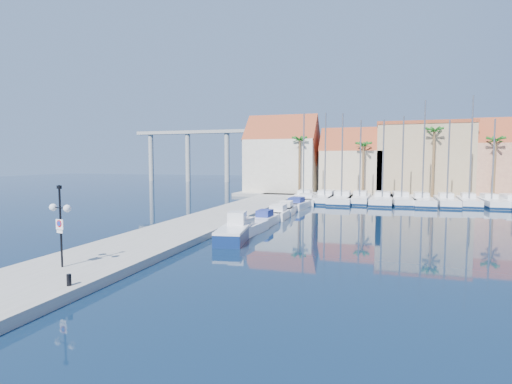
{
  "coord_description": "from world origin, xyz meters",
  "views": [
    {
      "loc": [
        6.15,
        -22.04,
        5.94
      ],
      "look_at": [
        -4.72,
        13.6,
        3.0
      ],
      "focal_mm": 28.0,
      "sensor_mm": 36.0,
      "label": 1
    }
  ],
  "objects": [
    {
      "name": "sailboat_4",
      "position": [
        6.89,
        35.68,
        0.56
      ],
      "size": [
        3.59,
        11.07,
        11.47
      ],
      "rotation": [
        0.0,
        0.0,
        -0.07
      ],
      "color": "white",
      "rests_on": "ground"
    },
    {
      "name": "motorboat_west_0",
      "position": [
        -3.98,
        8.03,
        0.51
      ],
      "size": [
        2.43,
        6.15,
        1.4
      ],
      "rotation": [
        0.0,
        0.0,
        -0.09
      ],
      "color": "white",
      "rests_on": "ground"
    },
    {
      "name": "bollard",
      "position": [
        -6.6,
        -8.16,
        0.76
      ],
      "size": [
        0.21,
        0.21,
        0.51
      ],
      "primitive_type": "cylinder",
      "color": "black",
      "rests_on": "quay_west"
    },
    {
      "name": "palm_0",
      "position": [
        -6.0,
        42.0,
        9.08
      ],
      "size": [
        2.6,
        2.6,
        10.15
      ],
      "color": "brown",
      "rests_on": "shore_north"
    },
    {
      "name": "building_2",
      "position": [
        13.0,
        48.0,
        6.26
      ],
      "size": [
        14.2,
        10.2,
        11.5
      ],
      "color": "tan",
      "rests_on": "shore_north"
    },
    {
      "name": "motorboat_west_1",
      "position": [
        -3.73,
        13.61,
        0.51
      ],
      "size": [
        1.85,
        5.35,
        1.4
      ],
      "rotation": [
        0.0,
        0.0,
        -0.03
      ],
      "color": "white",
      "rests_on": "ground"
    },
    {
      "name": "sailboat_8",
      "position": [
        17.78,
        36.5,
        0.64
      ],
      "size": [
        3.02,
        9.04,
        14.35
      ],
      "rotation": [
        0.0,
        0.0,
        -0.07
      ],
      "color": "white",
      "rests_on": "ground"
    },
    {
      "name": "building_3",
      "position": [
        25.0,
        47.0,
        5.86
      ],
      "size": [
        10.3,
        8.0,
        12.0
      ],
      "color": "#B06D59",
      "rests_on": "shore_north"
    },
    {
      "name": "motorboat_west_5",
      "position": [
        -3.27,
        33.01,
        0.51
      ],
      "size": [
        3.09,
        7.68,
        1.4
      ],
      "rotation": [
        0.0,
        0.0,
        0.09
      ],
      "color": "white",
      "rests_on": "ground"
    },
    {
      "name": "building_1",
      "position": [
        2.0,
        47.0,
        5.3
      ],
      "size": [
        10.3,
        8.0,
        11.0
      ],
      "color": "#C9B28E",
      "rests_on": "shore_north"
    },
    {
      "name": "motorboat_west_3",
      "position": [
        -3.65,
        21.99,
        0.51
      ],
      "size": [
        2.26,
        6.06,
        1.4
      ],
      "rotation": [
        0.0,
        0.0,
        0.06
      ],
      "color": "white",
      "rests_on": "ground"
    },
    {
      "name": "quay_west",
      "position": [
        -9.0,
        13.5,
        0.25
      ],
      "size": [
        6.0,
        77.0,
        0.5
      ],
      "primitive_type": "cube",
      "color": "gray",
      "rests_on": "ground"
    },
    {
      "name": "building_0",
      "position": [
        -10.0,
        47.0,
        6.52
      ],
      "size": [
        12.3,
        9.0,
        13.5
      ],
      "color": "beige",
      "rests_on": "shore_north"
    },
    {
      "name": "sailboat_3",
      "position": [
        3.83,
        36.24,
        0.57
      ],
      "size": [
        3.02,
        9.96,
        11.56
      ],
      "rotation": [
        0.0,
        0.0,
        -0.04
      ],
      "color": "white",
      "rests_on": "ground"
    },
    {
      "name": "sailboat_9",
      "position": [
        20.32,
        36.33,
        0.59
      ],
      "size": [
        2.43,
        8.84,
        11.25
      ],
      "rotation": [
        0.0,
        0.0,
        0.01
      ],
      "color": "white",
      "rests_on": "ground"
    },
    {
      "name": "palm_1",
      "position": [
        4.0,
        42.0,
        8.14
      ],
      "size": [
        2.6,
        2.6,
        9.15
      ],
      "color": "brown",
      "rests_on": "shore_north"
    },
    {
      "name": "motorboat_west_4",
      "position": [
        -3.36,
        27.2,
        0.51
      ],
      "size": [
        2.73,
        7.05,
        1.4
      ],
      "rotation": [
        0.0,
        0.0,
        -0.08
      ],
      "color": "white",
      "rests_on": "ground"
    },
    {
      "name": "lamp_post",
      "position": [
        -9.2,
        -5.76,
        3.26
      ],
      "size": [
        1.42,
        0.55,
        4.21
      ],
      "rotation": [
        0.0,
        0.0,
        -0.16
      ],
      "color": "black",
      "rests_on": "quay_west"
    },
    {
      "name": "palm_2",
      "position": [
        14.0,
        42.0,
        10.02
      ],
      "size": [
        2.6,
        2.6,
        11.15
      ],
      "color": "brown",
      "rests_on": "shore_north"
    },
    {
      "name": "motorboat_west_2",
      "position": [
        -3.63,
        18.45,
        0.51
      ],
      "size": [
        2.11,
        6.33,
        1.4
      ],
      "rotation": [
        0.0,
        0.0,
        0.01
      ],
      "color": "white",
      "rests_on": "ground"
    },
    {
      "name": "sailboat_2",
      "position": [
        1.39,
        35.44,
        0.56
      ],
      "size": [
        3.18,
        11.62,
        12.46
      ],
      "rotation": [
        0.0,
        0.0,
        -0.01
      ],
      "color": "white",
      "rests_on": "ground"
    },
    {
      "name": "sailboat_5",
      "position": [
        9.34,
        36.39,
        0.57
      ],
      "size": [
        3.5,
        10.76,
        11.95
      ],
      "rotation": [
        0.0,
        0.0,
        0.07
      ],
      "color": "white",
      "rests_on": "ground"
    },
    {
      "name": "shore_north",
      "position": [
        10.0,
        48.0,
        0.25
      ],
      "size": [
        54.0,
        16.0,
        0.5
      ],
      "primitive_type": "cube",
      "color": "gray",
      "rests_on": "ground"
    },
    {
      "name": "sailboat_1",
      "position": [
        -1.0,
        36.13,
        0.57
      ],
      "size": [
        3.7,
        11.47,
        12.7
      ],
      "rotation": [
        0.0,
        0.0,
        -0.06
      ],
      "color": "white",
      "rests_on": "ground"
    },
    {
      "name": "viaduct",
      "position": [
        -39.07,
        82.0,
        10.25
      ],
      "size": [
        48.0,
        2.2,
        14.45
      ],
      "color": "#9E9E99",
      "rests_on": "ground"
    },
    {
      "name": "sailboat_0",
      "position": [
        -4.09,
        35.73,
        0.59
      ],
      "size": [
        2.71,
        10.1,
        12.71
      ],
      "rotation": [
        0.0,
        0.0,
        -0.0
      ],
      "color": "white",
      "rests_on": "ground"
    },
    {
      "name": "palm_3",
      "position": [
        22.0,
        42.0,
        8.61
      ],
      "size": [
        2.6,
        2.6,
        9.65
      ],
      "color": "brown",
      "rests_on": "shore_north"
    },
    {
      "name": "fishing_boat",
      "position": [
        -3.98,
        5.71,
        0.67
      ],
      "size": [
        2.76,
        5.98,
        2.01
      ],
      "rotation": [
        0.0,
        0.0,
        0.15
      ],
      "color": "#0E2252",
      "rests_on": "ground"
    },
    {
      "name": "sailboat_7",
      "position": [
        15.0,
        35.8,
        0.58
      ],
      "size": [
        2.82,
        9.49,
        11.22
      ],
      "rotation": [
        0.0,
        0.0,
        -0.04
      ],
      "color": "white",
      "rests_on": "ground"
    },
    {
      "name": "ground",
      "position": [
        0.0,
        0.0,
        0.0
      ],
      "size": [
        260.0,
        260.0,
        0.0
      ],
      "primitive_type": "plane",
      "color": "black",
      "rests_on": "ground"
    },
    {
      "name": "sailboat_6",
      "position": [
        11.95,
        35.63,
        0.6
      ],
      "size": [
        2.65,
        9.94,
        13.83
      ],
      "rotation": [
        0.0,
        0.0,
        0.0
      ],
      "color": "white",
      "rests_on": "ground"
    }
  ]
}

